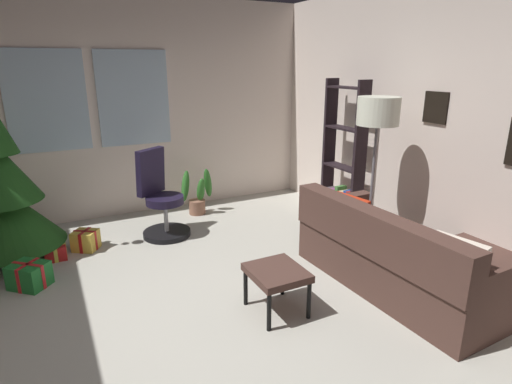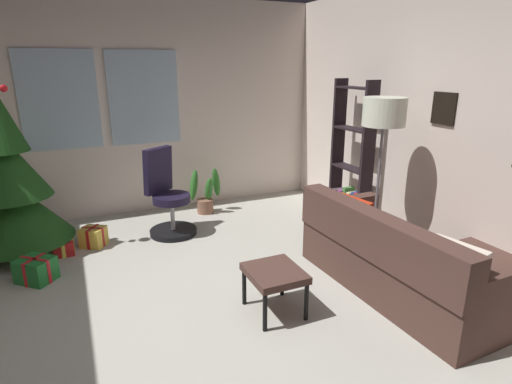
{
  "view_description": "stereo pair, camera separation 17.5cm",
  "coord_description": "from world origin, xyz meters",
  "px_view_note": "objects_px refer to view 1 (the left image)",
  "views": [
    {
      "loc": [
        -0.97,
        -2.67,
        1.97
      ],
      "look_at": [
        0.56,
        0.32,
        0.94
      ],
      "focal_mm": 29.2,
      "sensor_mm": 36.0,
      "label": 1
    },
    {
      "loc": [
        -0.81,
        -2.74,
        1.97
      ],
      "look_at": [
        0.56,
        0.32,
        0.94
      ],
      "focal_mm": 29.2,
      "sensor_mm": 36.0,
      "label": 2
    }
  ],
  "objects_px": {
    "gift_box_green": "(29,275)",
    "office_chair": "(161,203)",
    "footstool": "(277,275)",
    "gift_box_red": "(56,252)",
    "bookshelf": "(343,163)",
    "gift_box_gold": "(86,240)",
    "potted_plant": "(198,195)",
    "couch": "(421,260)",
    "floor_lamp": "(378,120)"
  },
  "relations": [
    {
      "from": "footstool",
      "to": "floor_lamp",
      "type": "bearing_deg",
      "value": 20.54
    },
    {
      "from": "bookshelf",
      "to": "gift_box_gold",
      "type": "bearing_deg",
      "value": 168.81
    },
    {
      "from": "footstool",
      "to": "gift_box_gold",
      "type": "bearing_deg",
      "value": 122.5
    },
    {
      "from": "footstool",
      "to": "office_chair",
      "type": "bearing_deg",
      "value": 101.33
    },
    {
      "from": "gift_box_gold",
      "to": "office_chair",
      "type": "height_order",
      "value": "office_chair"
    },
    {
      "from": "gift_box_gold",
      "to": "bookshelf",
      "type": "xyz_separation_m",
      "value": [
        3.04,
        -0.6,
        0.67
      ]
    },
    {
      "from": "footstool",
      "to": "office_chair",
      "type": "xyz_separation_m",
      "value": [
        -0.41,
        2.03,
        0.07
      ]
    },
    {
      "from": "gift_box_gold",
      "to": "office_chair",
      "type": "distance_m",
      "value": 0.92
    },
    {
      "from": "gift_box_green",
      "to": "potted_plant",
      "type": "xyz_separation_m",
      "value": [
        2.05,
        1.17,
        0.15
      ]
    },
    {
      "from": "potted_plant",
      "to": "office_chair",
      "type": "bearing_deg",
      "value": -140.68
    },
    {
      "from": "gift_box_gold",
      "to": "office_chair",
      "type": "xyz_separation_m",
      "value": [
        0.87,
        0.03,
        0.29
      ]
    },
    {
      "from": "bookshelf",
      "to": "couch",
      "type": "bearing_deg",
      "value": -103.59
    },
    {
      "from": "couch",
      "to": "gift_box_red",
      "type": "distance_m",
      "value": 3.66
    },
    {
      "from": "footstool",
      "to": "gift_box_red",
      "type": "distance_m",
      "value": 2.5
    },
    {
      "from": "gift_box_green",
      "to": "office_chair",
      "type": "height_order",
      "value": "office_chair"
    },
    {
      "from": "gift_box_green",
      "to": "potted_plant",
      "type": "height_order",
      "value": "potted_plant"
    },
    {
      "from": "couch",
      "to": "office_chair",
      "type": "distance_m",
      "value": 2.9
    },
    {
      "from": "gift_box_red",
      "to": "bookshelf",
      "type": "xyz_separation_m",
      "value": [
        3.35,
        -0.5,
        0.7
      ]
    },
    {
      "from": "footstool",
      "to": "bookshelf",
      "type": "distance_m",
      "value": 2.3
    },
    {
      "from": "footstool",
      "to": "gift_box_green",
      "type": "relative_size",
      "value": 1.17
    },
    {
      "from": "gift_box_red",
      "to": "floor_lamp",
      "type": "distance_m",
      "value": 3.6
    },
    {
      "from": "footstool",
      "to": "potted_plant",
      "type": "height_order",
      "value": "potted_plant"
    },
    {
      "from": "couch",
      "to": "gift_box_green",
      "type": "xyz_separation_m",
      "value": [
        -3.18,
        1.64,
        -0.16
      ]
    },
    {
      "from": "gift_box_gold",
      "to": "potted_plant",
      "type": "bearing_deg",
      "value": 19.95
    },
    {
      "from": "office_chair",
      "to": "potted_plant",
      "type": "relative_size",
      "value": 1.66
    },
    {
      "from": "gift_box_red",
      "to": "potted_plant",
      "type": "relative_size",
      "value": 0.35
    },
    {
      "from": "gift_box_red",
      "to": "bookshelf",
      "type": "height_order",
      "value": "bookshelf"
    },
    {
      "from": "couch",
      "to": "gift_box_green",
      "type": "bearing_deg",
      "value": 152.66
    },
    {
      "from": "gift_box_gold",
      "to": "gift_box_red",
      "type": "bearing_deg",
      "value": -162.09
    },
    {
      "from": "office_chair",
      "to": "floor_lamp",
      "type": "bearing_deg",
      "value": -38.65
    },
    {
      "from": "couch",
      "to": "office_chair",
      "type": "height_order",
      "value": "office_chair"
    },
    {
      "from": "couch",
      "to": "potted_plant",
      "type": "relative_size",
      "value": 3.12
    },
    {
      "from": "bookshelf",
      "to": "gift_box_red",
      "type": "bearing_deg",
      "value": 171.51
    },
    {
      "from": "gift_box_red",
      "to": "potted_plant",
      "type": "xyz_separation_m",
      "value": [
        1.82,
        0.65,
        0.19
      ]
    },
    {
      "from": "gift_box_green",
      "to": "office_chair",
      "type": "relative_size",
      "value": 0.39
    },
    {
      "from": "gift_box_red",
      "to": "gift_box_green",
      "type": "height_order",
      "value": "gift_box_green"
    },
    {
      "from": "gift_box_red",
      "to": "gift_box_green",
      "type": "relative_size",
      "value": 0.54
    },
    {
      "from": "floor_lamp",
      "to": "gift_box_red",
      "type": "bearing_deg",
      "value": 155.9
    },
    {
      "from": "couch",
      "to": "office_chair",
      "type": "bearing_deg",
      "value": 127.47
    },
    {
      "from": "gift_box_gold",
      "to": "couch",
      "type": "bearing_deg",
      "value": -40.79
    },
    {
      "from": "footstool",
      "to": "gift_box_red",
      "type": "height_order",
      "value": "footstool"
    },
    {
      "from": "gift_box_red",
      "to": "bookshelf",
      "type": "distance_m",
      "value": 3.46
    },
    {
      "from": "gift_box_red",
      "to": "bookshelf",
      "type": "bearing_deg",
      "value": -8.49
    },
    {
      "from": "gift_box_green",
      "to": "gift_box_gold",
      "type": "height_order",
      "value": "gift_box_green"
    },
    {
      "from": "floor_lamp",
      "to": "potted_plant",
      "type": "bearing_deg",
      "value": 121.37
    },
    {
      "from": "potted_plant",
      "to": "gift_box_gold",
      "type": "bearing_deg",
      "value": -160.05
    },
    {
      "from": "bookshelf",
      "to": "floor_lamp",
      "type": "relative_size",
      "value": 1.08
    },
    {
      "from": "gift_box_red",
      "to": "floor_lamp",
      "type": "height_order",
      "value": "floor_lamp"
    },
    {
      "from": "couch",
      "to": "floor_lamp",
      "type": "xyz_separation_m",
      "value": [
        0.1,
        0.81,
        1.16
      ]
    },
    {
      "from": "footstool",
      "to": "gift_box_gold",
      "type": "height_order",
      "value": "footstool"
    }
  ]
}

